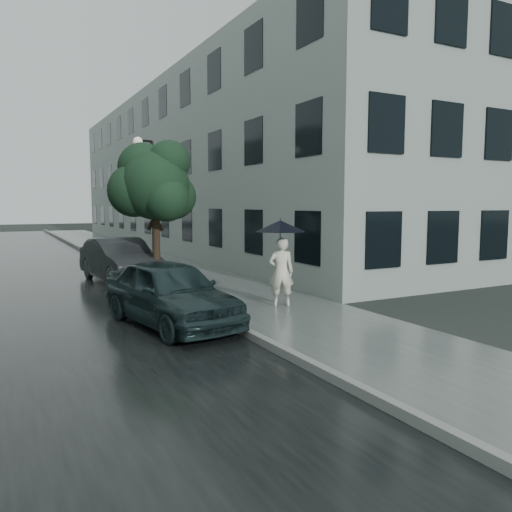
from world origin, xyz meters
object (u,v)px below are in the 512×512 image
street_tree (154,185)px  car_near (170,292)px  lamp_post (149,197)px  car_far (120,260)px  pedestrian (281,272)px

street_tree → car_near: bearing=-103.2°
car_near → street_tree: bearing=67.5°
lamp_post → car_near: bearing=-118.1°
lamp_post → car_far: lamp_post is taller
pedestrian → street_tree: (-1.93, 4.24, 2.25)m
pedestrian → car_near: 3.12m
pedestrian → street_tree: size_ratio=0.39×
lamp_post → car_far: 2.74m
pedestrian → lamp_post: (-1.33, 6.96, 1.92)m
pedestrian → lamp_post: 7.34m
lamp_post → pedestrian: bearing=-94.4°
street_tree → car_far: size_ratio=1.03×
pedestrian → car_near: pedestrian is taller
street_tree → lamp_post: size_ratio=0.92×
street_tree → car_near: (-1.13, -4.83, -2.42)m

